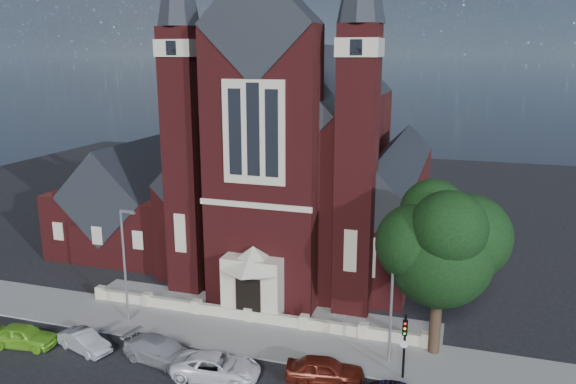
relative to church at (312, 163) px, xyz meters
name	(u,v)px	position (x,y,z in m)	size (l,w,h in m)	color
ground	(286,277)	(0.00, -7.94, -8.19)	(120.00, 120.00, 0.00)	black
pavement_strip	(238,335)	(0.00, -18.44, -8.19)	(60.00, 5.00, 0.12)	gray
forecourt_paving	(259,309)	(0.00, -14.44, -8.19)	(26.00, 3.00, 0.14)	gray
forecourt_wall	(249,322)	(0.00, -16.44, -8.19)	(24.00, 0.40, 0.90)	#B7AE92
church	(312,163)	(0.00, 0.00, 0.00)	(20.01, 34.90, 29.20)	#4D1415
parish_hall	(136,206)	(-16.00, -4.94, -4.17)	(12.00, 12.20, 10.24)	#4D1415
street_tree	(442,249)	(12.60, -17.23, -1.23)	(6.40, 6.60, 10.70)	black
street_lamp_left	(125,259)	(-7.91, -18.94, -3.59)	(1.16, 0.22, 8.09)	gray
street_lamp_right	(393,292)	(10.09, -18.94, -3.59)	(1.16, 0.22, 8.09)	gray
traffic_signal	(405,339)	(11.00, -20.52, -5.60)	(0.28, 0.42, 4.00)	black
car_lime_van	(23,336)	(-12.41, -23.92, -7.45)	(1.73, 4.30, 1.46)	#72BC25
car_silver_a	(84,341)	(-8.38, -23.19, -7.56)	(1.33, 3.83, 1.26)	#929599
car_silver_b	(161,351)	(-3.08, -22.94, -7.45)	(2.05, 5.05, 1.47)	#96979D
car_white_suv	(217,367)	(0.80, -23.52, -7.48)	(2.34, 5.07, 1.41)	white
car_dark_red	(325,370)	(6.83, -22.08, -7.43)	(1.79, 4.45, 1.52)	#5A190F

